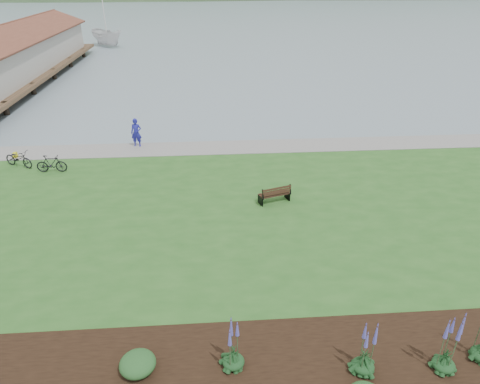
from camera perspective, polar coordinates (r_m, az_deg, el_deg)
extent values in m
plane|color=gray|center=(20.21, -1.45, -2.44)|extent=(600.00, 600.00, 0.00)
cube|color=#275B20|center=(18.40, -1.14, -5.03)|extent=(34.00, 20.00, 0.40)
cube|color=gray|center=(26.24, -2.23, 5.96)|extent=(34.00, 2.20, 0.03)
cube|color=black|center=(12.96, 15.48, -22.46)|extent=(24.00, 4.40, 0.04)
cube|color=#4C3826|center=(48.42, -28.35, 13.53)|extent=(8.00, 36.00, 0.30)
cube|color=#B2ADA3|center=(49.94, -27.94, 15.94)|extent=(6.40, 28.00, 3.00)
cube|color=black|center=(19.99, 4.57, -0.25)|extent=(1.52, 0.91, 0.04)
cube|color=black|center=(19.65, 4.94, 0.10)|extent=(1.41, 0.57, 0.45)
cube|color=black|center=(19.82, 2.73, -1.13)|extent=(0.20, 0.49, 0.40)
cube|color=black|center=(20.38, 6.32, -0.42)|extent=(0.20, 0.49, 0.40)
imported|color=navy|center=(26.81, -13.70, 7.98)|extent=(0.80, 0.59, 2.06)
imported|color=black|center=(26.43, -27.43, 3.98)|extent=(1.39, 1.94, 0.96)
imported|color=black|center=(24.94, -23.84, 3.47)|extent=(0.52, 1.62, 0.97)
imported|color=silver|center=(67.78, -17.13, 18.06)|extent=(15.58, 15.59, 28.80)
cube|color=yellow|center=(27.93, -27.77, 4.37)|extent=(0.21, 0.31, 0.32)
ellipsoid|color=#14391A|center=(12.96, 16.07, -21.39)|extent=(0.62, 0.62, 0.31)
cone|color=#44439C|center=(12.31, 16.63, -18.65)|extent=(0.32, 0.32, 1.47)
ellipsoid|color=#14391A|center=(13.72, 25.49, -20.04)|extent=(0.62, 0.62, 0.31)
cone|color=#44439C|center=(12.96, 26.53, -16.62)|extent=(0.36, 0.36, 1.94)
ellipsoid|color=#14391A|center=(12.62, -0.89, -21.66)|extent=(0.62, 0.62, 0.31)
cone|color=#44439C|center=(11.88, -0.93, -18.57)|extent=(0.32, 0.32, 1.66)
ellipsoid|color=#1E4C21|center=(12.75, -13.49, -21.38)|extent=(0.99, 0.99, 0.50)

